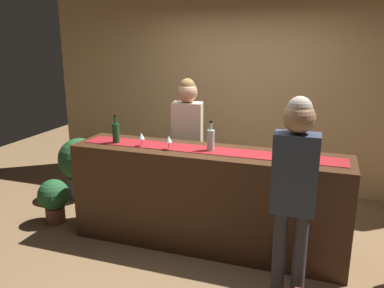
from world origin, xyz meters
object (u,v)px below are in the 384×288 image
(bartender, at_px, (187,134))
(potted_plant_small, at_px, (54,198))
(potted_plant_tall, at_px, (80,164))
(customer_sipping, at_px, (295,180))
(wine_bottle_clear, at_px, (211,140))
(wine_glass_mid_counter, at_px, (169,140))
(wine_glass_near_customer, at_px, (141,136))
(wine_bottle_green, at_px, (116,133))

(bartender, xyz_separation_m, potted_plant_small, (-1.42, -0.67, -0.73))
(bartender, relative_size, potted_plant_tall, 2.03)
(customer_sipping, bearing_deg, wine_bottle_clear, 142.41)
(wine_glass_mid_counter, relative_size, bartender, 0.09)
(wine_glass_mid_counter, height_order, potted_plant_tall, wine_glass_mid_counter)
(wine_glass_near_customer, bearing_deg, potted_plant_small, -179.46)
(wine_glass_mid_counter, distance_m, potted_plant_small, 1.69)
(wine_bottle_green, xyz_separation_m, bartender, (0.57, 0.63, -0.12))
(customer_sipping, xyz_separation_m, potted_plant_tall, (-2.88, 1.32, -0.58))
(potted_plant_small, bearing_deg, wine_glass_mid_counter, -0.72)
(wine_glass_near_customer, height_order, potted_plant_tall, wine_glass_near_customer)
(wine_bottle_clear, xyz_separation_m, wine_glass_near_customer, (-0.71, -0.08, -0.01))
(wine_bottle_clear, height_order, wine_glass_mid_counter, wine_bottle_clear)
(potted_plant_tall, height_order, potted_plant_small, potted_plant_tall)
(wine_glass_mid_counter, height_order, bartender, bartender)
(bartender, bearing_deg, potted_plant_small, 16.41)
(wine_bottle_green, relative_size, customer_sipping, 0.18)
(wine_glass_near_customer, height_order, bartender, bartender)
(wine_bottle_green, xyz_separation_m, potted_plant_tall, (-1.00, 0.72, -0.67))
(wine_bottle_clear, distance_m, potted_plant_small, 2.05)
(wine_bottle_green, relative_size, potted_plant_tall, 0.37)
(wine_bottle_clear, distance_m, wine_bottle_green, 1.03)
(wine_glass_mid_counter, distance_m, potted_plant_tall, 1.92)
(wine_bottle_green, height_order, customer_sipping, customer_sipping)
(bartender, bearing_deg, potted_plant_tall, -12.31)
(potted_plant_tall, distance_m, potted_plant_small, 0.80)
(wine_bottle_clear, height_order, wine_glass_near_customer, wine_bottle_clear)
(wine_glass_mid_counter, relative_size, potted_plant_tall, 0.17)
(bartender, distance_m, customer_sipping, 1.80)
(wine_bottle_green, height_order, potted_plant_tall, wine_bottle_green)
(wine_glass_near_customer, bearing_deg, bartender, 68.40)
(wine_bottle_clear, relative_size, customer_sipping, 0.18)
(wine_glass_near_customer, distance_m, potted_plant_tall, 1.65)
(customer_sipping, bearing_deg, potted_plant_small, 167.76)
(bartender, bearing_deg, wine_bottle_green, 38.66)
(wine_bottle_green, xyz_separation_m, potted_plant_small, (-0.84, -0.04, -0.84))
(wine_glass_mid_counter, bearing_deg, wine_bottle_clear, 14.76)
(wine_glass_near_customer, xyz_separation_m, potted_plant_small, (-1.15, -0.01, -0.83))
(wine_bottle_clear, xyz_separation_m, bartender, (-0.45, 0.59, -0.12))
(wine_bottle_clear, distance_m, bartender, 0.75)
(potted_plant_tall, bearing_deg, wine_bottle_green, -35.83)
(bartender, relative_size, potted_plant_small, 3.17)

